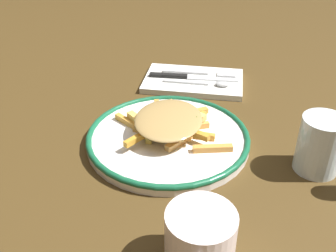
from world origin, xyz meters
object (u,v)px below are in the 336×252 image
object	(u,v)px
fork	(199,73)
coffee_mug	(200,240)
knife	(186,77)
plate	(168,137)
fries_heap	(170,122)
spoon	(208,83)
water_glass	(320,145)
napkin	(193,81)

from	to	relation	value
fork	coffee_mug	size ratio (longest dim) A/B	1.56
fork	knife	distance (m)	0.04
plate	knife	distance (m)	0.25
plate	fries_heap	size ratio (longest dim) A/B	1.32
fries_heap	spoon	bearing A→B (deg)	164.06
fork	water_glass	bearing A→B (deg)	33.40
napkin	knife	world-z (taller)	knife
plate	spoon	world-z (taller)	spoon
fork	knife	xyz separation A→B (m)	(0.03, -0.03, 0.00)
fries_heap	fork	distance (m)	0.27
napkin	fork	xyz separation A→B (m)	(-0.03, 0.01, 0.01)
napkin	coffee_mug	distance (m)	0.51
water_glass	plate	bearing A→B (deg)	-99.94
spoon	napkin	bearing A→B (deg)	-130.24
plate	fork	size ratio (longest dim) A/B	1.69
fries_heap	water_glass	distance (m)	0.26
fork	knife	bearing A→B (deg)	-48.08
knife	fork	bearing A→B (deg)	131.92
fries_heap	water_glass	world-z (taller)	water_glass
plate	fries_heap	world-z (taller)	fries_heap
fork	spoon	distance (m)	0.06
knife	water_glass	size ratio (longest dim) A/B	2.17
knife	water_glass	bearing A→B (deg)	39.59
napkin	fork	distance (m)	0.03
fries_heap	coffee_mug	xyz separation A→B (m)	(0.27, 0.07, 0.00)
napkin	spoon	size ratio (longest dim) A/B	1.50
spoon	water_glass	world-z (taller)	water_glass
coffee_mug	fries_heap	bearing A→B (deg)	-165.41
knife	spoon	bearing A→B (deg)	61.33
fries_heap	coffee_mug	distance (m)	0.28
fries_heap	water_glass	size ratio (longest dim) A/B	2.34
water_glass	knife	bearing A→B (deg)	-140.41
fries_heap	water_glass	xyz separation A→B (m)	(0.05, 0.25, 0.01)
spoon	coffee_mug	bearing A→B (deg)	1.17
plate	fork	bearing A→B (deg)	171.76
knife	spoon	world-z (taller)	spoon
water_glass	napkin	bearing A→B (deg)	-142.67
plate	napkin	xyz separation A→B (m)	(-0.25, 0.03, -0.00)
knife	coffee_mug	bearing A→B (deg)	7.11
knife	water_glass	xyz separation A→B (m)	(0.30, 0.24, 0.03)
fries_heap	knife	world-z (taller)	fries_heap
knife	coffee_mug	xyz separation A→B (m)	(0.51, 0.06, 0.02)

